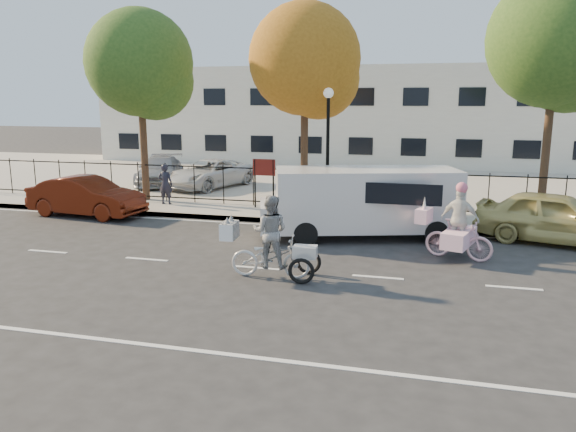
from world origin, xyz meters
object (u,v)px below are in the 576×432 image
(white_van, at_px, (363,200))
(pedestrian, at_px, (165,184))
(gold_sedan, at_px, (556,218))
(lot_car_d, at_px, (379,183))
(unicorn_bike, at_px, (458,231))
(lamppost, at_px, (328,128))
(red_sedan, at_px, (86,197))
(lot_car_b, at_px, (210,174))
(lot_car_a, at_px, (160,171))
(zebra_trike, at_px, (271,246))

(white_van, height_order, pedestrian, white_van)
(gold_sedan, xyz_separation_m, lot_car_d, (-5.59, 5.36, 0.02))
(unicorn_bike, relative_size, gold_sedan, 0.47)
(lamppost, relative_size, gold_sedan, 0.98)
(gold_sedan, bearing_deg, white_van, 113.03)
(red_sedan, xyz_separation_m, lot_car_b, (2.11, 6.31, 0.08))
(unicorn_bike, distance_m, white_van, 3.24)
(lamppost, xyz_separation_m, gold_sedan, (7.14, -2.30, -2.36))
(lot_car_a, bearing_deg, zebra_trike, -70.05)
(red_sedan, xyz_separation_m, pedestrian, (2.05, 2.08, 0.22))
(lamppost, height_order, unicorn_bike, lamppost)
(gold_sedan, bearing_deg, red_sedan, 106.08)
(lamppost, distance_m, lot_car_b, 7.71)
(zebra_trike, distance_m, red_sedan, 9.76)
(gold_sedan, bearing_deg, zebra_trike, 141.83)
(lot_car_d, bearing_deg, lamppost, -134.73)
(unicorn_bike, height_order, red_sedan, unicorn_bike)
(white_van, distance_m, lot_car_d, 6.05)
(lamppost, distance_m, pedestrian, 6.59)
(unicorn_bike, relative_size, red_sedan, 0.49)
(lot_car_b, bearing_deg, lamppost, -15.16)
(lot_car_d, bearing_deg, red_sedan, -169.24)
(unicorn_bike, relative_size, white_van, 0.33)
(red_sedan, bearing_deg, lot_car_d, -55.42)
(zebra_trike, bearing_deg, unicorn_bike, -62.32)
(unicorn_bike, relative_size, lot_car_d, 0.57)
(lot_car_d, bearing_deg, white_van, -107.11)
(zebra_trike, bearing_deg, lot_car_d, -12.45)
(red_sedan, relative_size, gold_sedan, 0.96)
(pedestrian, relative_size, lot_car_a, 0.35)
(zebra_trike, xyz_separation_m, lot_car_a, (-8.85, 11.76, 0.04))
(lamppost, xyz_separation_m, red_sedan, (-8.26, -2.30, -2.41))
(lamppost, relative_size, pedestrian, 2.80)
(gold_sedan, height_order, pedestrian, pedestrian)
(pedestrian, bearing_deg, lot_car_a, -61.83)
(white_van, height_order, gold_sedan, white_van)
(unicorn_bike, bearing_deg, lot_car_b, 67.68)
(zebra_trike, relative_size, red_sedan, 0.54)
(unicorn_bike, bearing_deg, zebra_trike, 139.52)
(lamppost, bearing_deg, white_van, -61.23)
(zebra_trike, xyz_separation_m, red_sedan, (-8.32, 5.10, -0.05))
(lot_car_b, bearing_deg, gold_sedan, -7.45)
(white_van, bearing_deg, unicorn_bike, -50.01)
(zebra_trike, bearing_deg, pedestrian, 36.78)
(red_sedan, height_order, lot_car_a, lot_car_a)
(white_van, distance_m, red_sedan, 9.93)
(unicorn_bike, bearing_deg, lot_car_a, 72.81)
(zebra_trike, xyz_separation_m, lot_car_d, (1.49, 10.46, 0.02))
(lamppost, xyz_separation_m, white_van, (1.63, -2.97, -1.97))
(lamppost, distance_m, gold_sedan, 7.86)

